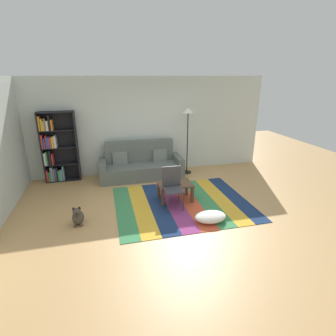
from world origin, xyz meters
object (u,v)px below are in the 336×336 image
at_px(couch, 141,166).
at_px(pouf, 210,217).
at_px(coffee_table, 175,187).
at_px(dog, 78,217).
at_px(folding_chair, 173,184).
at_px(standing_lamp, 188,119).
at_px(tv_remote, 178,183).
at_px(bookshelf, 55,149).

relative_size(couch, pouf, 3.64).
height_order(coffee_table, pouf, coffee_table).
height_order(couch, coffee_table, couch).
height_order(dog, folding_chair, folding_chair).
distance_m(pouf, standing_lamp, 3.14).
bearing_deg(folding_chair, pouf, -8.01).
height_order(pouf, standing_lamp, standing_lamp).
distance_m(couch, tv_remote, 1.78).
bearing_deg(couch, bookshelf, 172.64).
relative_size(couch, standing_lamp, 1.20).
bearing_deg(folding_chair, coffee_table, 110.15).
distance_m(coffee_table, tv_remote, 0.11).
relative_size(bookshelf, dog, 4.66).
bearing_deg(dog, bookshelf, 104.74).
bearing_deg(coffee_table, pouf, -68.25).
xyz_separation_m(pouf, standing_lamp, (0.40, 2.75, 1.47)).
height_order(bookshelf, folding_chair, bookshelf).
xyz_separation_m(bookshelf, tv_remote, (2.78, -1.96, -0.45)).
bearing_deg(tv_remote, couch, 90.83).
bearing_deg(pouf, couch, 109.21).
height_order(coffee_table, dog, coffee_table).
bearing_deg(dog, standing_lamp, 37.33).
xyz_separation_m(standing_lamp, tv_remote, (-0.76, -1.71, -1.15)).
xyz_separation_m(couch, bookshelf, (-2.20, 0.28, 0.54)).
bearing_deg(pouf, standing_lamp, 81.66).
height_order(couch, dog, couch).
distance_m(pouf, folding_chair, 1.05).
bearing_deg(bookshelf, folding_chair, -40.65).
xyz_separation_m(bookshelf, folding_chair, (2.59, -2.22, -0.34)).
xyz_separation_m(pouf, folding_chair, (-0.56, 0.78, 0.43)).
distance_m(coffee_table, folding_chair, 0.37).
xyz_separation_m(couch, coffee_table, (0.52, -1.66, 0.00)).
xyz_separation_m(coffee_table, dog, (-2.08, -0.53, -0.18)).
bearing_deg(tv_remote, standing_lamp, 47.60).
bearing_deg(tv_remote, pouf, -88.99).
bearing_deg(coffee_table, dog, -165.80).
distance_m(bookshelf, tv_remote, 3.44).
distance_m(couch, pouf, 2.88).
relative_size(bookshelf, standing_lamp, 0.98).
relative_size(couch, tv_remote, 15.07).
bearing_deg(bookshelf, coffee_table, -35.46).
distance_m(standing_lamp, folding_chair, 2.42).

